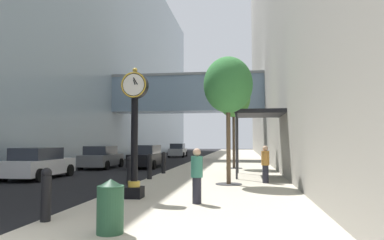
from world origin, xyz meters
name	(u,v)px	position (x,y,z in m)	size (l,w,h in m)	color
ground_plane	(193,162)	(0.00, 27.00, 0.00)	(110.00, 110.00, 0.00)	black
sidewalk_right	(230,160)	(3.30, 30.00, 0.07)	(6.60, 80.00, 0.14)	#BCB29E
building_block_left	(81,40)	(-12.53, 29.99, 12.76)	(24.05, 80.00, 25.63)	#93A8B7
street_clock	(134,126)	(1.17, 5.89, 2.41)	(0.84, 0.55, 4.14)	black
bollard_nearest	(46,193)	(0.20, 2.51, 0.76)	(0.24, 0.24, 1.19)	black
bollard_third	(130,171)	(0.20, 8.38, 0.76)	(0.24, 0.24, 1.19)	black
bollard_fourth	(150,166)	(0.20, 11.32, 0.76)	(0.24, 0.24, 1.19)	black
bollard_fifth	(163,162)	(0.20, 14.25, 0.76)	(0.24, 0.24, 1.19)	black
street_tree_near	(228,86)	(3.98, 9.84, 4.26)	(2.06, 2.06, 5.34)	#333335
street_tree_mid_near	(233,98)	(3.98, 18.51, 4.76)	(2.23, 2.23, 5.94)	#333335
trash_bin	(110,205)	(2.02, 1.73, 0.68)	(0.53, 0.53, 1.05)	#234C33
pedestrian_walking	(265,163)	(5.52, 10.54, 0.97)	(0.37, 0.47, 1.59)	#23232D
pedestrian_by_clock	(197,174)	(3.26, 5.20, 0.97)	(0.47, 0.47, 1.58)	#23232D
storefront_awning	(258,115)	(5.36, 13.42, 3.28)	(2.40, 3.60, 3.30)	black
car_black_near	(147,157)	(-2.29, 19.88, 0.80)	(1.96, 4.60, 1.64)	black
car_silver_mid	(178,150)	(-3.25, 37.05, 0.79)	(2.06, 4.12, 1.63)	#B7BABF
car_white_far	(39,164)	(-5.83, 11.91, 0.77)	(2.07, 4.33, 1.58)	silver
car_grey_trailing	(102,157)	(-5.32, 18.82, 0.77)	(2.12, 4.31, 1.58)	slate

